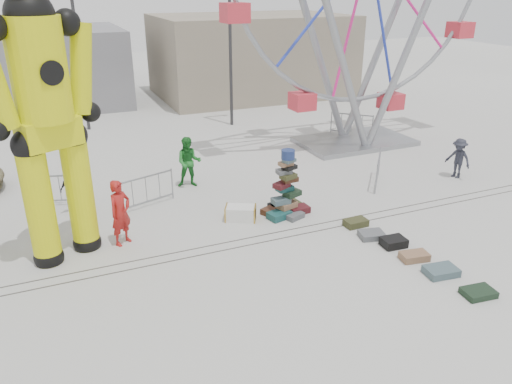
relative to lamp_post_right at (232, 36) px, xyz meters
name	(u,v)px	position (x,y,z in m)	size (l,w,h in m)	color
ground	(294,247)	(-3.09, -13.00, -4.48)	(90.00, 90.00, 0.00)	#9E9E99
track_line_near	(284,238)	(-3.09, -12.40, -4.48)	(40.00, 0.04, 0.01)	#47443F
track_line_far	(278,232)	(-3.09, -12.00, -4.48)	(40.00, 0.04, 0.01)	#47443F
building_right	(251,55)	(3.91, 7.00, -1.98)	(12.00, 8.00, 5.00)	gray
building_left	(37,68)	(-9.09, 9.00, -2.28)	(10.00, 8.00, 4.40)	gray
lamp_post_right	(232,36)	(0.00, 0.00, 0.00)	(1.41, 0.25, 8.00)	#2D2D30
lamp_post_left	(79,37)	(-7.00, 2.00, 0.00)	(1.41, 0.25, 8.00)	#2D2D30
suitcase_tower	(286,196)	(-2.32, -10.91, -3.88)	(1.57, 1.38, 2.16)	#194C4D
crash_test_dummy	(46,112)	(-8.95, -10.94, -0.49)	(2.94, 1.70, 7.57)	black
steamer_trunk	(241,213)	(-3.82, -10.75, -4.26)	(0.95, 0.55, 0.44)	silver
row_case_0	(356,223)	(-0.73, -12.55, -4.37)	(0.70, 0.45, 0.22)	#3B3D1E
row_case_1	(372,235)	(-0.74, -13.39, -4.39)	(0.70, 0.54, 0.18)	#595D61
row_case_2	(394,242)	(-0.47, -14.05, -4.36)	(0.68, 0.51, 0.25)	black
row_case_3	(414,256)	(-0.42, -14.88, -4.38)	(0.75, 0.45, 0.21)	#8D6547
row_case_4	(441,271)	(-0.28, -15.75, -4.38)	(0.82, 0.56, 0.20)	#475F66
row_case_5	(478,293)	(-0.11, -16.83, -4.40)	(0.76, 0.52, 0.16)	black
barricade_dummy_b	(60,190)	(-8.92, -7.38, -3.93)	(2.00, 0.10, 1.10)	gray
barricade_dummy_c	(146,191)	(-6.31, -8.62, -3.93)	(2.00, 0.10, 1.10)	gray
barricade_wheel_front	(378,170)	(1.93, -9.92, -3.93)	(2.00, 0.10, 1.10)	gray
barricade_wheel_back	(351,125)	(4.53, -4.17, -3.93)	(2.00, 0.10, 1.10)	gray
pedestrian_red	(121,213)	(-7.46, -10.87, -3.52)	(0.70, 0.46, 1.92)	maroon
pedestrian_green	(189,162)	(-4.50, -7.42, -3.56)	(0.90, 0.70, 1.85)	#1B6E24
pedestrian_black	(76,188)	(-8.43, -8.19, -3.64)	(0.98, 0.41, 1.68)	black
pedestrian_grey	(458,158)	(5.11, -10.54, -3.72)	(0.99, 0.57, 1.53)	#22242E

